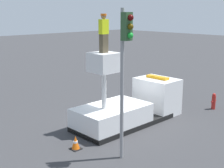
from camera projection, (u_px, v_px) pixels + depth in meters
The scene contains 6 objects.
ground_plane at pixel (124, 124), 16.03m from camera, with size 120.00×120.00×0.00m, color #38383A.
bucket_truck at pixel (130, 107), 16.18m from camera, with size 6.25×2.32×3.81m.
worker at pixel (104, 33), 14.05m from camera, with size 0.40×0.26×1.75m.
traffic_light_pole at pixel (125, 56), 11.35m from camera, with size 0.34×0.57×5.79m.
fire_hydrant at pixel (214, 101), 18.39m from camera, with size 0.48×0.24×0.97m.
traffic_cone_rear at pixel (76, 143), 13.07m from camera, with size 0.43×0.43×0.59m.
Camera 1 is at (-10.87, -10.54, 5.67)m, focal length 50.00 mm.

